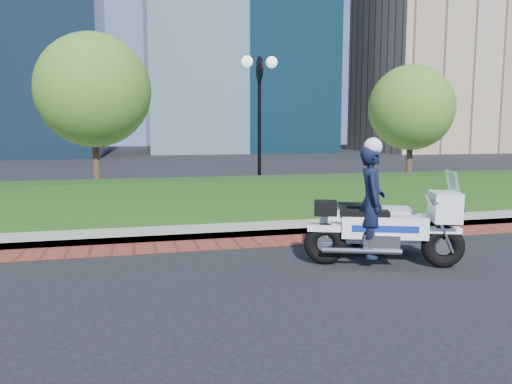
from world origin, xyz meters
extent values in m
plane|color=black|center=(0.00, 0.00, 0.00)|extent=(120.00, 120.00, 0.00)
cube|color=maroon|center=(0.00, 1.50, 0.01)|extent=(60.00, 1.00, 0.01)
cube|color=gray|center=(0.00, 6.00, 0.07)|extent=(60.00, 8.00, 0.15)
cube|color=#1A3411|center=(0.00, 3.60, 0.65)|extent=(18.00, 1.20, 1.00)
cylinder|color=black|center=(1.00, 5.20, 0.30)|extent=(0.30, 0.30, 0.30)
cylinder|color=black|center=(1.00, 5.20, 2.15)|extent=(0.10, 0.10, 3.70)
cylinder|color=black|center=(1.00, 5.20, 4.00)|extent=(0.04, 0.70, 0.70)
sphere|color=white|center=(0.65, 5.20, 4.20)|extent=(0.32, 0.32, 0.32)
sphere|color=white|center=(1.35, 5.20, 4.20)|extent=(0.32, 0.32, 0.32)
cylinder|color=#332319|center=(-3.50, 6.50, 1.23)|extent=(0.20, 0.20, 2.17)
sphere|color=#376619|center=(-3.50, 6.50, 3.44)|extent=(3.20, 3.20, 3.20)
cylinder|color=#332319|center=(6.50, 6.50, 1.11)|extent=(0.20, 0.20, 1.92)
sphere|color=#376619|center=(6.50, 6.50, 3.05)|extent=(2.80, 2.80, 2.80)
cube|color=gray|center=(28.00, 38.00, 14.00)|extent=(14.00, 12.00, 28.00)
torus|color=black|center=(0.77, -0.43, 0.37)|extent=(0.77, 0.46, 0.74)
torus|color=black|center=(2.66, -1.12, 0.37)|extent=(0.77, 0.46, 0.74)
cube|color=silver|center=(1.71, -0.77, 0.69)|extent=(1.48, 0.83, 0.38)
cube|color=silver|center=(1.66, -0.76, 0.42)|extent=(0.73, 0.63, 0.31)
cube|color=silver|center=(2.66, -1.12, 1.06)|extent=(0.63, 0.73, 0.50)
cube|color=silver|center=(2.76, -1.16, 1.45)|extent=(0.32, 0.57, 0.45)
cube|color=black|center=(1.40, -0.66, 0.91)|extent=(0.90, 0.60, 0.11)
cube|color=black|center=(0.77, -0.43, 1.00)|extent=(0.49, 0.47, 0.25)
cube|color=silver|center=(1.83, 0.19, 0.56)|extent=(1.89, 1.33, 0.61)
cube|color=black|center=(1.72, 0.23, 0.89)|extent=(0.92, 0.79, 0.09)
torus|color=black|center=(1.91, 0.73, 0.28)|extent=(0.59, 0.36, 0.56)
imported|color=black|center=(1.50, -0.70, 1.13)|extent=(0.67, 0.82, 1.92)
sphere|color=white|center=(1.50, -0.70, 2.07)|extent=(0.31, 0.31, 0.31)
camera|label=1|loc=(-2.44, -8.46, 2.38)|focal=35.00mm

